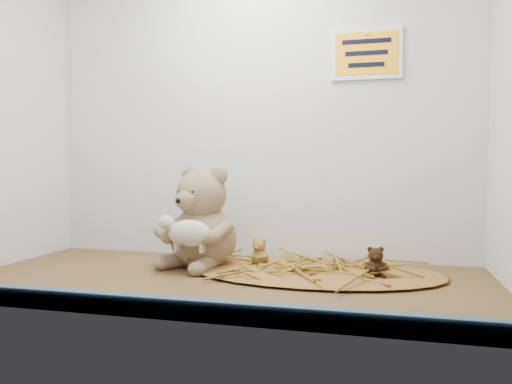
% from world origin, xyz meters
% --- Properties ---
extents(alcove_shell, '(1.20, 0.60, 0.90)m').
position_xyz_m(alcove_shell, '(0.00, 0.09, 0.45)').
color(alcove_shell, '#473018').
rests_on(alcove_shell, ground).
extents(front_rail, '(1.19, 0.02, 0.04)m').
position_xyz_m(front_rail, '(0.00, -0.29, 0.02)').
color(front_rail, '#38556B').
rests_on(front_rail, shelf_floor).
extents(straw_bed, '(0.61, 0.35, 0.01)m').
position_xyz_m(straw_bed, '(0.19, 0.12, 0.01)').
color(straw_bed, brown).
rests_on(straw_bed, shelf_floor).
extents(main_teddy, '(0.27, 0.28, 0.26)m').
position_xyz_m(main_teddy, '(-0.10, 0.13, 0.13)').
color(main_teddy, '#8C7B56').
rests_on(main_teddy, shelf_floor).
extents(toy_lamb, '(0.14, 0.08, 0.09)m').
position_xyz_m(toy_lamb, '(-0.10, 0.04, 0.10)').
color(toy_lamb, beige).
rests_on(toy_lamb, main_teddy).
extents(mini_teddy_tan, '(0.07, 0.07, 0.07)m').
position_xyz_m(mini_teddy_tan, '(0.05, 0.15, 0.05)').
color(mini_teddy_tan, olive).
rests_on(mini_teddy_tan, straw_bed).
extents(mini_teddy_brown, '(0.06, 0.07, 0.07)m').
position_xyz_m(mini_teddy_brown, '(0.33, 0.08, 0.05)').
color(mini_teddy_brown, black).
rests_on(mini_teddy_brown, straw_bed).
extents(wall_sign, '(0.16, 0.01, 0.11)m').
position_xyz_m(wall_sign, '(0.30, 0.29, 0.55)').
color(wall_sign, '#EDA00C').
rests_on(wall_sign, back_wall).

